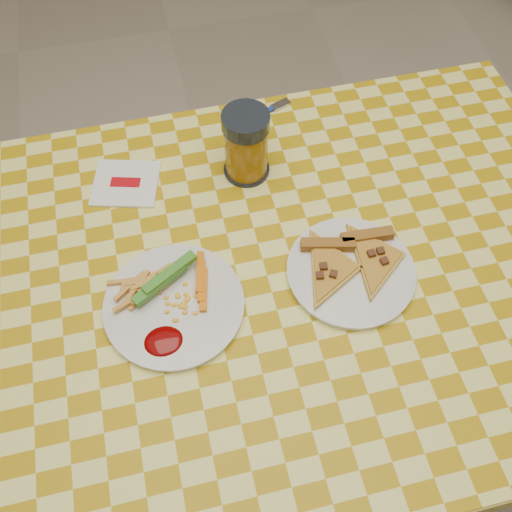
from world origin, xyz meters
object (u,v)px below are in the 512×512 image
at_px(plate_left, 174,306).
at_px(drink_glass, 246,145).
at_px(table, 267,295).
at_px(plate_right, 351,272).

relative_size(plate_left, drink_glass, 1.59).
xyz_separation_m(plate_left, drink_glass, (0.19, 0.27, 0.07)).
height_order(plate_left, drink_glass, drink_glass).
xyz_separation_m(table, drink_glass, (0.02, 0.25, 0.15)).
height_order(plate_left, plate_right, same).
height_order(table, drink_glass, drink_glass).
bearing_deg(table, plate_right, -12.27).
distance_m(plate_left, drink_glass, 0.34).
distance_m(table, plate_left, 0.19).
relative_size(plate_left, plate_right, 1.06).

